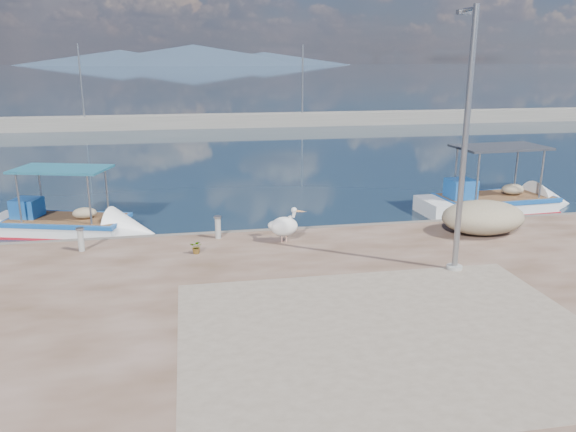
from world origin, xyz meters
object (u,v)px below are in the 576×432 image
Objects in this scene: bollard_near at (218,226)px; pelican at (285,226)px; boat_left at (66,227)px; lamp_post at (464,152)px; boat_right at (493,205)px.

pelican is at bearing -20.92° from bollard_near.
boat_left is 5.12× the size of pelican.
boat_left reaches higher than pelican.
lamp_post is at bearing -32.21° from bollard_near.
boat_right reaches higher than boat_left.
boat_left is 6.30m from bollard_near.
boat_left is at bearing 148.55° from lamp_post.
pelican is (7.47, -3.98, 0.82)m from boat_left.
bollard_near is at bearing -14.43° from boat_left.
boat_left reaches higher than bollard_near.
pelican is at bearing -11.91° from boat_left.
lamp_post is at bearing -15.34° from boat_left.
pelican is at bearing -160.84° from boat_right.
lamp_post reaches higher than boat_left.
bollard_near is (-2.08, 0.80, -0.13)m from pelican.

